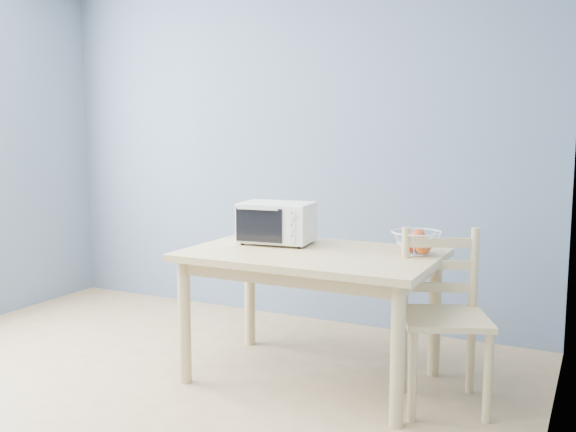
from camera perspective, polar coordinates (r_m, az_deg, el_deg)
The scene contains 5 objects.
room at distance 3.04m, azimuth -19.61°, elevation 4.75°, with size 4.01×4.51×2.61m.
dining_table at distance 3.65m, azimuth 2.13°, elevation -4.72°, with size 1.40×0.90×0.75m.
toaster_oven at distance 3.86m, azimuth -1.25°, elevation -0.53°, with size 0.46×0.36×0.25m.
fruit_basket at distance 3.60m, azimuth 11.40°, elevation -2.24°, with size 0.31×0.31×0.14m.
dining_chair at distance 3.47m, azimuth 13.61°, elevation -8.95°, with size 0.56×0.56×0.91m.
Camera 1 is at (2.18, -2.11, 1.42)m, focal length 40.00 mm.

